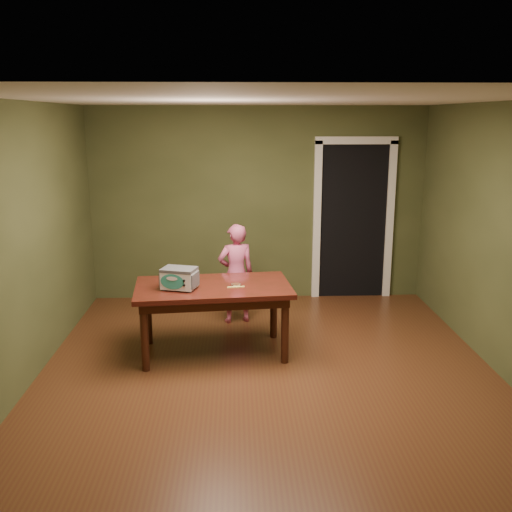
# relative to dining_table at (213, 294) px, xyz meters

# --- Properties ---
(floor) EXTENTS (5.00, 5.00, 0.00)m
(floor) POSITION_rel_dining_table_xyz_m (0.55, -0.56, -0.65)
(floor) COLOR #4F2D16
(floor) RESTS_ON ground
(room_shell) EXTENTS (4.52, 5.02, 2.61)m
(room_shell) POSITION_rel_dining_table_xyz_m (0.55, -0.56, 1.06)
(room_shell) COLOR #4A512B
(room_shell) RESTS_ON ground
(doorway) EXTENTS (1.10, 0.66, 2.25)m
(doorway) POSITION_rel_dining_table_xyz_m (1.85, 2.23, 0.41)
(doorway) COLOR black
(doorway) RESTS_ON ground
(dining_table) EXTENTS (1.68, 1.05, 0.75)m
(dining_table) POSITION_rel_dining_table_xyz_m (0.00, 0.00, 0.00)
(dining_table) COLOR #36140C
(dining_table) RESTS_ON floor
(toy_oven) EXTENTS (0.40, 0.32, 0.22)m
(toy_oven) POSITION_rel_dining_table_xyz_m (-0.34, -0.12, 0.22)
(toy_oven) COLOR #4C4F54
(toy_oven) RESTS_ON dining_table
(baking_pan) EXTENTS (0.10, 0.10, 0.02)m
(baking_pan) POSITION_rel_dining_table_xyz_m (0.24, -0.03, 0.11)
(baking_pan) COLOR silver
(baking_pan) RESTS_ON dining_table
(spatula) EXTENTS (0.18, 0.05, 0.01)m
(spatula) POSITION_rel_dining_table_xyz_m (0.24, -0.08, 0.10)
(spatula) COLOR #F0DE68
(spatula) RESTS_ON dining_table
(child) EXTENTS (0.50, 0.40, 1.22)m
(child) POSITION_rel_dining_table_xyz_m (0.24, 0.95, -0.04)
(child) COLOR #D15681
(child) RESTS_ON floor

